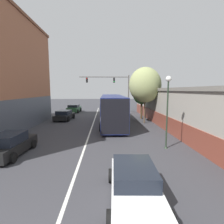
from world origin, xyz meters
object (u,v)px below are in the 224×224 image
Objects in this scene: parked_car_left_mid at (64,115)px; street_lamp at (168,103)px; traffic_signal_gantry at (114,86)px; parked_car_left_far at (74,109)px; street_tree_near at (145,85)px; hatchback_foreground at (134,184)px; parked_car_left_near at (10,145)px; street_tree_far at (142,95)px; bus at (112,108)px.

street_lamp reaches higher than parked_car_left_mid.
traffic_signal_gantry reaches higher than street_lamp.
street_tree_near is (10.48, -11.07, 3.94)m from parked_car_left_far.
parked_car_left_mid reaches higher than hatchback_foreground.
parked_car_left_near is at bearing 58.19° from hatchback_foreground.
street_tree_far reaches higher than hatchback_foreground.
hatchback_foreground is 1.02× the size of parked_car_left_mid.
traffic_signal_gantry is (7.03, 5.70, 4.07)m from parked_car_left_mid.
hatchback_foreground is at bearing -161.13° from parked_car_left_far.
parked_car_left_far reaches higher than parked_car_left_near.
bus is 1.54× the size of traffic_signal_gantry.
street_tree_far reaches higher than parked_car_left_far.
parked_car_left_mid is 1.05× the size of parked_car_left_far.
traffic_signal_gantry is at bearing -19.24° from parked_car_left_near.
traffic_signal_gantry is 18.01m from street_lamp.
bus is 14.80m from hatchback_foreground.
street_tree_near reaches higher than parked_car_left_mid.
traffic_signal_gantry is at bearing 125.01° from street_tree_far.
parked_car_left_mid is (0.40, 12.89, -0.01)m from parked_car_left_near.
hatchback_foreground is 0.65× the size of street_tree_near.
street_tree_near reaches higher than hatchback_foreground.
parked_car_left_mid is 9.92m from traffic_signal_gantry.
street_tree_near is at bearing -132.13° from parked_car_left_far.
hatchback_foreground is 15.99m from street_tree_near.
bus is 2.66× the size of street_tree_far.
street_tree_far is (4.26, 3.49, 1.50)m from bus.
bus is 2.98× the size of parked_car_left_mid.
bus is 5.71m from street_tree_far.
street_lamp reaches higher than street_tree_far.
street_tree_near is at bearing 86.27° from street_lamp.
street_tree_far is at bearing 85.80° from street_lamp.
street_lamp is at bearing -82.64° from parked_car_left_near.
parked_car_left_near is (-6.75, -9.97, -1.24)m from bus.
parked_car_left_mid is 10.98m from street_tree_far.
street_lamp is 12.65m from street_tree_far.
parked_car_left_far is at bearing 144.00° from street_tree_far.
street_lamp is (9.69, -12.04, 2.53)m from parked_car_left_mid.
parked_car_left_far is 13.61m from street_tree_far.
parked_car_left_mid is at bearing -174.35° from parked_car_left_far.
parked_car_left_near is at bearing -136.25° from street_tree_near.
parked_car_left_far is at bearing 1.94° from parked_car_left_near.
parked_car_left_far reaches higher than hatchback_foreground.
parked_car_left_near is (-6.93, 4.77, 0.05)m from hatchback_foreground.
parked_car_left_mid is (-6.53, 17.66, 0.04)m from hatchback_foreground.
parked_car_left_near reaches higher than parked_car_left_mid.
hatchback_foreground is 1.06× the size of parked_car_left_near.
parked_car_left_far is (-6.71, 26.08, 0.08)m from hatchback_foreground.
traffic_signal_gantry is at bearing -45.07° from parked_car_left_mid.
parked_car_left_mid is at bearing -176.88° from street_tree_far.
bus is 9.80m from street_lamp.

